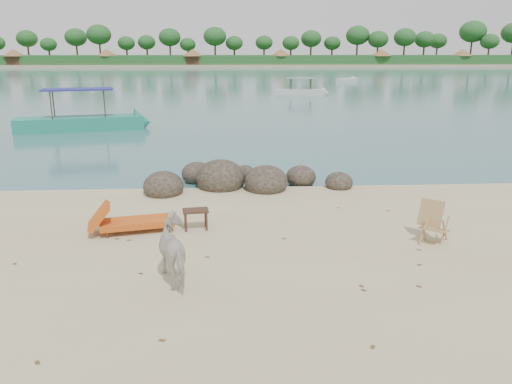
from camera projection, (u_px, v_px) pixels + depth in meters
The scene contains 12 objects.
water at pixel (228, 73), 96.32m from camera, with size 400.00×400.00×0.00m, color #346269.
far_shore at pixel (228, 64), 173.18m from camera, with size 420.00×90.00×1.40m, color tan.
far_scenery at pixel (228, 55), 140.33m from camera, with size 420.00×18.00×9.50m.
boulders at pixel (234, 181), 15.66m from camera, with size 6.43×2.96×1.16m.
cow at pixel (178, 252), 9.15m from camera, with size 0.64×1.39×1.18m, color beige.
side_table at pixel (196, 221), 11.89m from camera, with size 0.60×0.39×0.49m, color #371F16, non-canonical shape.
lounge_chair at pixel (137, 220), 11.75m from camera, with size 2.10×0.74×0.63m, color #C55517, non-canonical shape.
deck_chair at pixel (435, 224), 11.00m from camera, with size 0.58×0.64×0.90m, color #9F7D4F, non-canonical shape.
boat_near at pixel (78, 96), 26.93m from camera, with size 7.50×1.69×3.64m, color #1D8069, non-canonical shape.
boat_mid at pixel (301, 81), 49.20m from camera, with size 5.54×1.25×2.71m, color beige, non-canonical shape.
boat_far at pixel (347, 79), 70.44m from camera, with size 5.11×1.15×0.59m, color beige, non-canonical shape.
dead_leaves at pixel (266, 265), 9.98m from camera, with size 8.69×6.84×0.00m.
Camera 1 is at (-0.12, -9.08, 4.14)m, focal length 35.00 mm.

